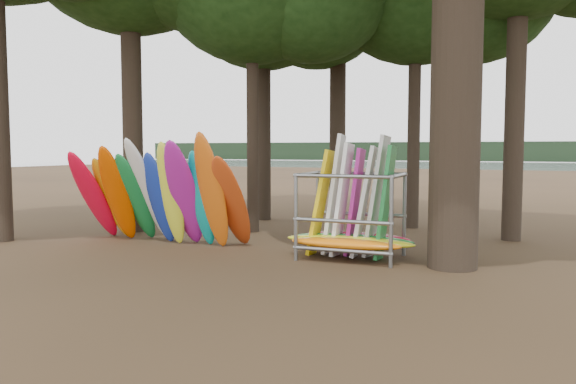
% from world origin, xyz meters
% --- Properties ---
extents(ground, '(120.00, 120.00, 0.00)m').
position_xyz_m(ground, '(0.00, 0.00, 0.00)').
color(ground, '#47331E').
rests_on(ground, ground).
extents(lake, '(160.00, 160.00, 0.00)m').
position_xyz_m(lake, '(0.00, 60.00, 0.00)').
color(lake, gray).
rests_on(lake, ground).
extents(far_shore, '(160.00, 4.00, 4.00)m').
position_xyz_m(far_shore, '(0.00, 110.00, 2.00)').
color(far_shore, black).
rests_on(far_shore, ground).
extents(kayak_row, '(4.95, 2.20, 3.09)m').
position_xyz_m(kayak_row, '(-3.16, 0.26, 1.30)').
color(kayak_row, red).
rests_on(kayak_row, ground).
extents(storage_rack, '(3.05, 1.56, 2.90)m').
position_xyz_m(storage_rack, '(2.12, 0.36, 0.94)').
color(storage_rack, slate).
rests_on(storage_rack, ground).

